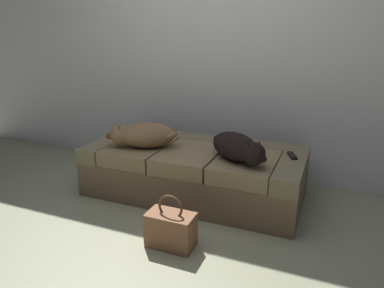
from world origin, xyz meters
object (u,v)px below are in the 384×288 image
dog_tan (143,135)px  handbag (171,229)px  dog_dark (238,147)px  couch (194,171)px  tv_remote (292,156)px

dog_tan → handbag: dog_tan is taller
dog_dark → dog_tan: bearing=179.6°
couch → dog_dark: size_ratio=3.28×
couch → handbag: (0.16, -0.81, -0.09)m
couch → dog_tan: (-0.42, -0.15, 0.33)m
couch → tv_remote: (0.81, 0.09, 0.23)m
dog_dark → handbag: dog_dark is taller
dog_dark → tv_remote: size_ratio=3.77×
dog_tan → dog_dark: 0.85m
couch → dog_dark: dog_dark is taller
dog_tan → handbag: (0.58, -0.66, -0.42)m
couch → tv_remote: tv_remote is taller
dog_tan → dog_dark: dog_tan is taller
tv_remote → handbag: tv_remote is taller
dog_tan → dog_dark: (0.85, -0.01, -0.00)m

